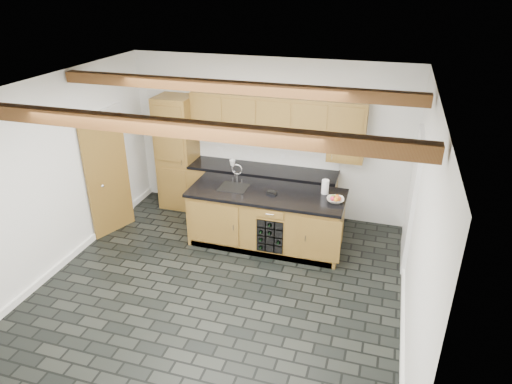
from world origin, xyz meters
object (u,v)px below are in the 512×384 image
at_px(island, 267,218).
at_px(kitchen_scale, 272,192).
at_px(fruit_bowl, 335,200).
at_px(paper_towel, 325,187).

height_order(island, kitchen_scale, kitchen_scale).
bearing_deg(island, fruit_bowl, -1.69).
height_order(kitchen_scale, fruit_bowl, fruit_bowl).
distance_m(kitchen_scale, fruit_bowl, 0.99).
distance_m(island, fruit_bowl, 1.18).
bearing_deg(fruit_bowl, paper_towel, 128.29).
xyz_separation_m(island, kitchen_scale, (0.09, -0.03, 0.49)).
relative_size(island, kitchen_scale, 14.92).
xyz_separation_m(fruit_bowl, paper_towel, (-0.20, 0.25, 0.08)).
height_order(island, paper_towel, paper_towel).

